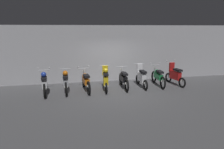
{
  "coord_description": "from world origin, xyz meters",
  "views": [
    {
      "loc": [
        -1.95,
        -8.84,
        3.02
      ],
      "look_at": [
        -0.13,
        0.49,
        0.75
      ],
      "focal_mm": 31.27,
      "sensor_mm": 36.0,
      "label": 1
    }
  ],
  "objects_px": {
    "motorbike_slot_3": "(106,79)",
    "motorbike_slot_4": "(124,79)",
    "motorbike_slot_6": "(158,76)",
    "motorbike_slot_5": "(141,77)",
    "motorbike_slot_7": "(175,75)",
    "motorbike_slot_0": "(44,83)",
    "motorbike_slot_1": "(66,81)",
    "motorbike_slot_2": "(86,81)"
  },
  "relations": [
    {
      "from": "motorbike_slot_6",
      "to": "motorbike_slot_4",
      "type": "bearing_deg",
      "value": -177.29
    },
    {
      "from": "motorbike_slot_4",
      "to": "motorbike_slot_5",
      "type": "relative_size",
      "value": 1.16
    },
    {
      "from": "motorbike_slot_0",
      "to": "motorbike_slot_4",
      "type": "relative_size",
      "value": 1.0
    },
    {
      "from": "motorbike_slot_3",
      "to": "motorbike_slot_6",
      "type": "xyz_separation_m",
      "value": [
        2.89,
        0.25,
        -0.07
      ]
    },
    {
      "from": "motorbike_slot_2",
      "to": "motorbike_slot_3",
      "type": "relative_size",
      "value": 1.16
    },
    {
      "from": "motorbike_slot_3",
      "to": "motorbike_slot_4",
      "type": "relative_size",
      "value": 0.86
    },
    {
      "from": "motorbike_slot_3",
      "to": "motorbike_slot_6",
      "type": "relative_size",
      "value": 0.86
    },
    {
      "from": "motorbike_slot_2",
      "to": "motorbike_slot_3",
      "type": "height_order",
      "value": "motorbike_slot_3"
    },
    {
      "from": "motorbike_slot_6",
      "to": "motorbike_slot_7",
      "type": "height_order",
      "value": "motorbike_slot_7"
    },
    {
      "from": "motorbike_slot_1",
      "to": "motorbike_slot_6",
      "type": "xyz_separation_m",
      "value": [
        4.82,
        0.15,
        -0.03
      ]
    },
    {
      "from": "motorbike_slot_5",
      "to": "motorbike_slot_0",
      "type": "bearing_deg",
      "value": -178.02
    },
    {
      "from": "motorbike_slot_1",
      "to": "motorbike_slot_7",
      "type": "relative_size",
      "value": 1.17
    },
    {
      "from": "motorbike_slot_6",
      "to": "motorbike_slot_2",
      "type": "bearing_deg",
      "value": -177.39
    },
    {
      "from": "motorbike_slot_4",
      "to": "motorbike_slot_7",
      "type": "relative_size",
      "value": 1.17
    },
    {
      "from": "motorbike_slot_2",
      "to": "motorbike_slot_7",
      "type": "distance_m",
      "value": 4.82
    },
    {
      "from": "motorbike_slot_2",
      "to": "motorbike_slot_4",
      "type": "height_order",
      "value": "motorbike_slot_2"
    },
    {
      "from": "motorbike_slot_2",
      "to": "motorbike_slot_6",
      "type": "bearing_deg",
      "value": 2.61
    },
    {
      "from": "motorbike_slot_2",
      "to": "motorbike_slot_7",
      "type": "xyz_separation_m",
      "value": [
        4.82,
        0.15,
        0.04
      ]
    },
    {
      "from": "motorbike_slot_7",
      "to": "motorbike_slot_6",
      "type": "bearing_deg",
      "value": 178.52
    },
    {
      "from": "motorbike_slot_4",
      "to": "motorbike_slot_5",
      "type": "xyz_separation_m",
      "value": [
        0.96,
        0.02,
        0.03
      ]
    },
    {
      "from": "motorbike_slot_4",
      "to": "motorbike_slot_7",
      "type": "height_order",
      "value": "motorbike_slot_7"
    },
    {
      "from": "motorbike_slot_4",
      "to": "motorbike_slot_6",
      "type": "height_order",
      "value": "motorbike_slot_6"
    },
    {
      "from": "motorbike_slot_3",
      "to": "motorbike_slot_0",
      "type": "bearing_deg",
      "value": 179.91
    },
    {
      "from": "motorbike_slot_4",
      "to": "motorbike_slot_6",
      "type": "bearing_deg",
      "value": 2.71
    },
    {
      "from": "motorbike_slot_2",
      "to": "motorbike_slot_4",
      "type": "xyz_separation_m",
      "value": [
        1.93,
        0.08,
        -0.0
      ]
    },
    {
      "from": "motorbike_slot_2",
      "to": "motorbike_slot_3",
      "type": "bearing_deg",
      "value": -4.12
    },
    {
      "from": "motorbike_slot_5",
      "to": "motorbike_slot_6",
      "type": "relative_size",
      "value": 0.86
    },
    {
      "from": "motorbike_slot_2",
      "to": "motorbike_slot_5",
      "type": "height_order",
      "value": "motorbike_slot_5"
    },
    {
      "from": "motorbike_slot_0",
      "to": "motorbike_slot_7",
      "type": "height_order",
      "value": "motorbike_slot_7"
    },
    {
      "from": "motorbike_slot_6",
      "to": "motorbike_slot_3",
      "type": "bearing_deg",
      "value": -175.14
    },
    {
      "from": "motorbike_slot_7",
      "to": "motorbike_slot_4",
      "type": "bearing_deg",
      "value": -178.67
    },
    {
      "from": "motorbike_slot_4",
      "to": "motorbike_slot_6",
      "type": "xyz_separation_m",
      "value": [
        1.93,
        0.09,
        0.0
      ]
    },
    {
      "from": "motorbike_slot_6",
      "to": "motorbike_slot_5",
      "type": "bearing_deg",
      "value": -175.56
    },
    {
      "from": "motorbike_slot_2",
      "to": "motorbike_slot_4",
      "type": "distance_m",
      "value": 1.93
    },
    {
      "from": "motorbike_slot_1",
      "to": "motorbike_slot_5",
      "type": "xyz_separation_m",
      "value": [
        3.86,
        0.08,
        -0.0
      ]
    },
    {
      "from": "motorbike_slot_5",
      "to": "motorbike_slot_7",
      "type": "height_order",
      "value": "motorbike_slot_7"
    },
    {
      "from": "motorbike_slot_3",
      "to": "motorbike_slot_6",
      "type": "height_order",
      "value": "motorbike_slot_3"
    },
    {
      "from": "motorbike_slot_5",
      "to": "motorbike_slot_7",
      "type": "xyz_separation_m",
      "value": [
        1.92,
        0.05,
        0.0
      ]
    },
    {
      "from": "motorbike_slot_0",
      "to": "motorbike_slot_4",
      "type": "bearing_deg",
      "value": 2.22
    },
    {
      "from": "motorbike_slot_3",
      "to": "motorbike_slot_4",
      "type": "height_order",
      "value": "motorbike_slot_3"
    },
    {
      "from": "motorbike_slot_1",
      "to": "motorbike_slot_0",
      "type": "bearing_deg",
      "value": -174.61
    },
    {
      "from": "motorbike_slot_2",
      "to": "motorbike_slot_6",
      "type": "distance_m",
      "value": 3.87
    }
  ]
}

